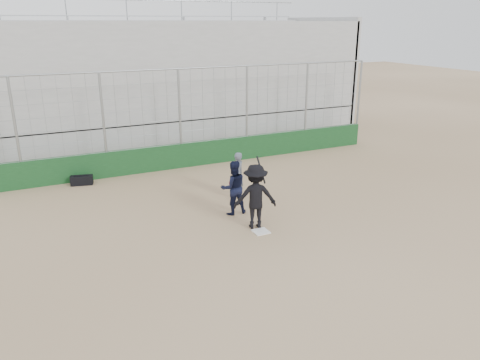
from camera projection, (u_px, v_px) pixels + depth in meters
name	position (u px, v px, depth m)	size (l,w,h in m)	color
ground	(261.00, 232.00, 13.45)	(90.00, 90.00, 0.00)	olive
home_plate	(261.00, 232.00, 13.45)	(0.44, 0.44, 0.02)	white
backstop	(181.00, 145.00, 19.12)	(18.10, 0.25, 4.04)	#123B19
bleachers	(147.00, 82.00, 22.72)	(20.25, 6.70, 6.98)	#9E9E9E
batter_at_plate	(255.00, 196.00, 13.48)	(1.39, 1.05, 2.05)	black
catcher_crouched	(234.00, 196.00, 14.53)	(0.86, 0.68, 1.17)	black
umpire	(237.00, 178.00, 15.83)	(0.59, 0.39, 1.45)	#4E5663
equipment_bag	(82.00, 180.00, 17.29)	(0.85, 0.51, 0.38)	black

